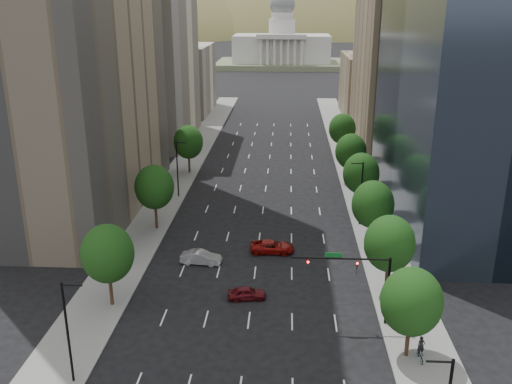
% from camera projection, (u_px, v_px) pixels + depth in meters
% --- Properties ---
extents(sidewalk_left, '(6.00, 200.00, 0.15)m').
position_uv_depth(sidewalk_left, '(159.00, 208.00, 82.87)').
color(sidewalk_left, slate).
rests_on(sidewalk_left, ground).
extents(sidewalk_right, '(6.00, 200.00, 0.15)m').
position_uv_depth(sidewalk_right, '(369.00, 212.00, 81.19)').
color(sidewalk_right, slate).
rests_on(sidewalk_right, ground).
extents(midrise_cream_left, '(14.00, 30.00, 35.00)m').
position_uv_depth(midrise_cream_left, '(155.00, 59.00, 118.34)').
color(midrise_cream_left, beige).
rests_on(midrise_cream_left, ground).
extents(filler_left, '(14.00, 26.00, 18.00)m').
position_uv_depth(filler_left, '(185.00, 79.00, 152.27)').
color(filler_left, beige).
rests_on(filler_left, ground).
extents(parking_tan_right, '(14.00, 30.00, 30.00)m').
position_uv_depth(parking_tan_right, '(394.00, 75.00, 113.61)').
color(parking_tan_right, '#8C7759').
rests_on(parking_tan_right, ground).
extents(filler_right, '(14.00, 26.00, 16.00)m').
position_uv_depth(filler_right, '(370.00, 86.00, 147.05)').
color(filler_right, '#8C7759').
rests_on(filler_right, ground).
extents(tree_right_0, '(5.20, 5.20, 8.39)m').
position_uv_depth(tree_right_0, '(411.00, 302.00, 46.50)').
color(tree_right_0, '#382316').
rests_on(tree_right_0, ground).
extents(tree_right_1, '(5.20, 5.20, 8.75)m').
position_uv_depth(tree_right_1, '(389.00, 244.00, 56.77)').
color(tree_right_1, '#382316').
rests_on(tree_right_1, ground).
extents(tree_right_2, '(5.20, 5.20, 8.61)m').
position_uv_depth(tree_right_2, '(373.00, 204.00, 68.15)').
color(tree_right_2, '#382316').
rests_on(tree_right_2, ground).
extents(tree_right_3, '(5.20, 5.20, 8.89)m').
position_uv_depth(tree_right_3, '(361.00, 174.00, 79.39)').
color(tree_right_3, '#382316').
rests_on(tree_right_3, ground).
extents(tree_right_4, '(5.20, 5.20, 8.46)m').
position_uv_depth(tree_right_4, '(351.00, 151.00, 92.75)').
color(tree_right_4, '#382316').
rests_on(tree_right_4, ground).
extents(tree_right_5, '(5.20, 5.20, 8.75)m').
position_uv_depth(tree_right_5, '(342.00, 129.00, 107.77)').
color(tree_right_5, '#382316').
rests_on(tree_right_5, ground).
extents(tree_left_0, '(5.20, 5.20, 8.75)m').
position_uv_depth(tree_left_0, '(108.00, 254.00, 54.51)').
color(tree_left_0, '#382316').
rests_on(tree_left_0, ground).
extents(tree_left_1, '(5.20, 5.20, 8.97)m').
position_uv_depth(tree_left_1, '(154.00, 187.00, 73.33)').
color(tree_left_1, '#382316').
rests_on(tree_left_1, ground).
extents(tree_left_2, '(5.20, 5.20, 8.68)m').
position_uv_depth(tree_left_2, '(188.00, 142.00, 97.97)').
color(tree_left_2, '#382316').
rests_on(tree_left_2, ground).
extents(streetlight_rn, '(1.70, 0.20, 9.00)m').
position_uv_depth(streetlight_rn, '(361.00, 192.00, 75.04)').
color(streetlight_rn, black).
rests_on(streetlight_rn, ground).
extents(streetlight_ls, '(1.70, 0.20, 9.00)m').
position_uv_depth(streetlight_ls, '(68.00, 330.00, 43.44)').
color(streetlight_ls, black).
rests_on(streetlight_ls, ground).
extents(streetlight_ln, '(1.70, 0.20, 9.00)m').
position_uv_depth(streetlight_ln, '(178.00, 168.00, 85.94)').
color(streetlight_ln, black).
rests_on(streetlight_ln, ground).
extents(traffic_signal, '(9.12, 0.40, 7.38)m').
position_uv_depth(traffic_signal, '(362.00, 275.00, 51.47)').
color(traffic_signal, black).
rests_on(traffic_signal, ground).
extents(capitol, '(60.00, 40.00, 35.20)m').
position_uv_depth(capitol, '(282.00, 48.00, 258.43)').
color(capitol, '#596647').
rests_on(capitol, ground).
extents(foothills, '(720.00, 413.00, 263.00)m').
position_uv_depth(foothills, '(318.00, 67.00, 601.81)').
color(foothills, olive).
rests_on(foothills, ground).
extents(car_maroon, '(4.15, 2.12, 1.35)m').
position_uv_depth(car_maroon, '(247.00, 293.00, 57.36)').
color(car_maroon, '#510D13').
rests_on(car_maroon, ground).
extents(car_silver, '(4.88, 2.09, 1.57)m').
position_uv_depth(car_silver, '(201.00, 257.00, 65.10)').
color(car_silver, '#A6A5AA').
rests_on(car_silver, ground).
extents(car_red_far, '(5.42, 2.54, 1.50)m').
position_uv_depth(car_red_far, '(272.00, 247.00, 68.02)').
color(car_red_far, maroon).
rests_on(car_red_far, ground).
extents(cyclist, '(0.72, 1.77, 2.30)m').
position_uv_depth(cyclist, '(420.00, 353.00, 47.24)').
color(cyclist, black).
rests_on(cyclist, sidewalk_right).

